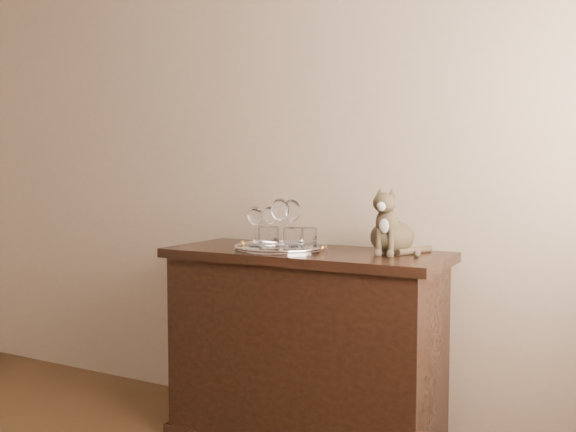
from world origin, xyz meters
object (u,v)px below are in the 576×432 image
wine_glass_a (270,226)px  wine_glass_b (292,223)px  tumbler_a (293,239)px  sideboard (305,348)px  wine_glass_c (255,226)px  tumbler_c (307,239)px  tumbler_b (269,238)px  cat (392,220)px  tray (281,249)px  wine_glass_d (280,222)px

wine_glass_a → wine_glass_b: (0.11, 0.01, 0.02)m
wine_glass_a → tumbler_a: (0.19, -0.13, -0.04)m
sideboard → tumbler_a: size_ratio=12.69×
wine_glass_c → tumbler_c: bearing=2.1°
tumbler_b → cat: cat is taller
tray → wine_glass_b: size_ratio=1.94×
sideboard → wine_glass_a: wine_glass_a is taller
wine_glass_a → wine_glass_c: wine_glass_c is taller
tumbler_b → sideboard: bearing=46.6°
wine_glass_b → wine_glass_d: 0.06m
sideboard → wine_glass_c: (-0.23, -0.04, 0.52)m
sideboard → tumbler_b: tumbler_b is taller
wine_glass_b → wine_glass_c: (-0.14, -0.09, -0.02)m
tray → wine_glass_c: (-0.13, -0.01, 0.09)m
tumbler_c → cat: cat is taller
wine_glass_b → tumbler_b: bearing=-95.6°
tumbler_c → cat: bearing=17.1°
tumbler_a → wine_glass_b: bearing=120.9°
wine_glass_a → sideboard: bearing=-13.2°
wine_glass_a → wine_glass_c: 0.09m
wine_glass_d → tumbler_a: size_ratio=2.24×
sideboard → wine_glass_b: size_ratio=5.82×
wine_glass_d → tray: bearing=-57.2°
sideboard → wine_glass_d: (-0.13, 0.01, 0.54)m
sideboard → tumbler_b: 0.51m
wine_glass_a → wine_glass_c: size_ratio=0.98×
wine_glass_a → tumbler_a: 0.23m
wine_glass_d → tumbler_c: size_ratio=2.31×
tray → tumbler_c: tumbler_c is taller
wine_glass_b → cat: (0.45, 0.03, 0.02)m
wine_glass_a → wine_glass_d: (0.08, -0.04, 0.02)m
tumbler_a → wine_glass_d: bearing=141.4°
wine_glass_b → wine_glass_d: (-0.03, -0.04, 0.00)m
wine_glass_a → wine_glass_d: bearing=-27.6°
tray → wine_glass_b: wine_glass_b is taller
wine_glass_d → tumbler_b: 0.14m
wine_glass_c → tumbler_c: size_ratio=1.92×
sideboard → tray: tray is taller
wine_glass_d → tumbler_b: size_ratio=2.17×
wine_glass_c → tumbler_c: wine_glass_c is taller
tray → wine_glass_d: (-0.02, 0.04, 0.11)m
tray → wine_glass_b: bearing=84.9°
wine_glass_d → tumbler_b: wine_glass_d is taller
tray → wine_glass_c: 0.16m
sideboard → tumbler_b: bearing=-133.4°
cat → tray: bearing=-168.5°
tumbler_a → sideboard: bearing=79.5°
wine_glass_b → wine_glass_c: wine_glass_b is taller
tray → wine_glass_d: wine_glass_d is taller
tray → cat: size_ratio=1.47×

